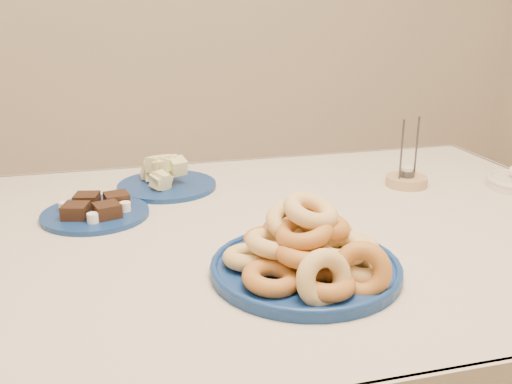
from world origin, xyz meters
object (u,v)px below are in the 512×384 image
dining_table (250,273)px  donut_platter (308,255)px  melon_plate (165,178)px  brownie_plate (96,211)px  candle_holder (406,179)px

dining_table → donut_platter: bearing=-79.2°
dining_table → donut_platter: (0.05, -0.24, 0.15)m
melon_plate → brownie_plate: melon_plate is taller
donut_platter → dining_table: bearing=100.8°
dining_table → candle_holder: candle_holder is taller
dining_table → brownie_plate: 0.38m
brownie_plate → candle_holder: (0.80, 0.03, 0.00)m
dining_table → donut_platter: size_ratio=4.73×
donut_platter → melon_plate: (-0.19, 0.57, -0.01)m
donut_platter → brownie_plate: size_ratio=1.42×
candle_holder → brownie_plate: bearing=-178.0°
dining_table → donut_platter: 0.28m
brownie_plate → candle_holder: size_ratio=1.39×
dining_table → melon_plate: melon_plate is taller
donut_platter → brownie_plate: donut_platter is taller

